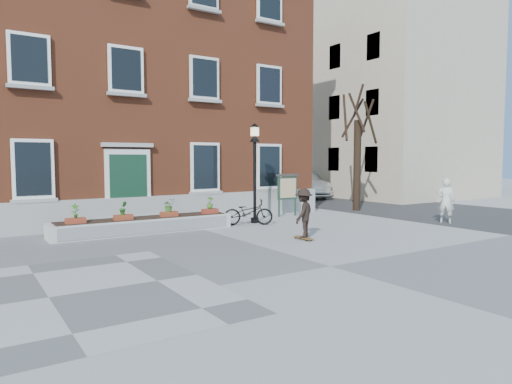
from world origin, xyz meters
TOP-DOWN VIEW (x-y plane):
  - ground at (0.00, 0.00)m, footprint 100.00×100.00m
  - checker_patch at (-6.00, 1.00)m, footprint 6.00×6.00m
  - bicycle at (1.95, 6.76)m, footprint 1.97×1.45m
  - parked_car at (11.45, 15.16)m, footprint 2.86×5.26m
  - bystander at (8.71, 2.92)m, footprint 0.68×0.77m
  - brick_building at (-2.00, 13.98)m, footprint 18.40×10.85m
  - planter_assembly at (-1.99, 7.18)m, footprint 6.20×1.12m
  - bare_tree at (9.01, 8.01)m, footprint 1.83×1.83m
  - side_street at (17.99, 19.78)m, footprint 15.20×36.00m
  - lamp_post at (2.50, 7.16)m, footprint 0.40×0.40m
  - notice_board at (4.82, 8.09)m, footprint 1.10×0.16m
  - skateboarder at (1.72, 3.13)m, footprint 1.15×1.00m

SIDE VIEW (x-z plane):
  - ground at x=0.00m, z-range 0.00..0.00m
  - checker_patch at x=-6.00m, z-range 0.00..0.01m
  - planter_assembly at x=-1.99m, z-range -0.27..0.88m
  - bicycle at x=1.95m, z-range 0.00..0.99m
  - parked_car at x=11.45m, z-range 0.00..1.64m
  - skateboarder at x=1.72m, z-range 0.03..1.65m
  - bystander at x=8.71m, z-range 0.00..1.78m
  - notice_board at x=4.82m, z-range 0.33..2.20m
  - lamp_post at x=2.50m, z-range 0.57..4.50m
  - bare_tree at x=9.01m, z-range -0.29..5.87m
  - brick_building at x=-2.00m, z-range 0.00..12.60m
  - side_street at x=17.99m, z-range -0.23..14.27m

